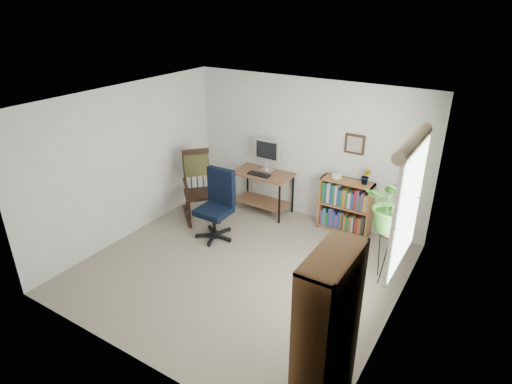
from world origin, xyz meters
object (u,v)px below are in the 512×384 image
Objects in this scene: rocking_chair at (199,185)px; desk at (263,192)px; office_chair at (213,206)px; low_bookshelf at (345,206)px; tall_bookshelf at (326,340)px.

desk is at bearing -3.87° from rocking_chair.
desk is at bearing 81.40° from office_chair.
office_chair is (-0.17, -1.21, 0.20)m from desk.
rocking_chair is 1.35× the size of low_bookshelf.
tall_bookshelf is (3.41, -2.48, 0.27)m from rocking_chair.
low_bookshelf is (1.67, 1.33, -0.12)m from office_chair.
desk is at bearing 128.68° from tall_bookshelf.
tall_bookshelf reaches higher than rocking_chair.
tall_bookshelf is at bearing -72.03° from low_bookshelf.
desk is 1.51m from low_bookshelf.
tall_bookshelf is at bearing -36.87° from office_chair.
low_bookshelf is at bearing 4.56° from desk.
office_chair is at bearing -141.54° from low_bookshelf.
office_chair is at bearing 143.71° from tall_bookshelf.
desk is 0.91× the size of office_chair.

